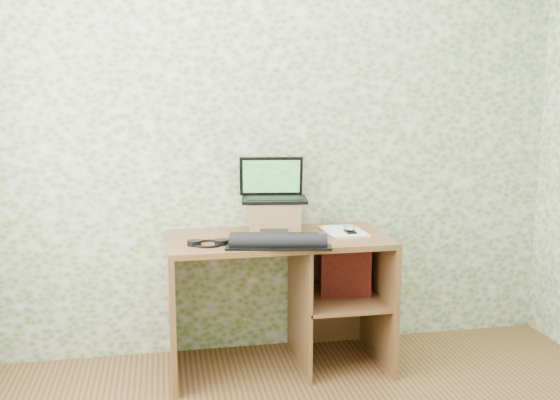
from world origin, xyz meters
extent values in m
plane|color=white|center=(0.00, 1.75, 1.30)|extent=(3.50, 0.00, 3.50)
cube|color=brown|center=(0.00, 1.44, 0.73)|extent=(1.20, 0.60, 0.03)
cube|color=brown|center=(-0.58, 1.44, 0.36)|extent=(0.03, 0.60, 0.72)
cube|color=brown|center=(0.58, 1.44, 0.36)|extent=(0.03, 0.60, 0.72)
cube|color=brown|center=(0.12, 1.44, 0.36)|extent=(0.02, 0.56, 0.72)
cube|color=brown|center=(0.35, 1.44, 0.38)|extent=(0.46, 0.56, 0.02)
cube|color=brown|center=(0.36, 1.73, 0.36)|extent=(0.48, 0.02, 0.72)
cube|color=#9C7045|center=(0.00, 1.58, 0.84)|extent=(0.32, 0.28, 0.17)
cube|color=black|center=(0.00, 1.58, 0.93)|extent=(0.39, 0.30, 0.02)
cube|color=black|center=(0.00, 1.58, 0.94)|extent=(0.33, 0.18, 0.00)
cube|color=black|center=(0.00, 1.69, 1.05)|extent=(0.37, 0.11, 0.23)
cube|color=#1B5C1A|center=(0.00, 1.68, 1.05)|extent=(0.33, 0.09, 0.19)
cube|color=black|center=(-0.05, 1.31, 0.77)|extent=(0.50, 0.26, 0.04)
cube|color=black|center=(-0.05, 1.31, 0.78)|extent=(0.18, 0.18, 0.06)
cylinder|color=black|center=(-0.05, 1.18, 0.79)|extent=(0.50, 0.17, 0.07)
cube|color=black|center=(-0.05, 1.18, 0.76)|extent=(0.55, 0.21, 0.01)
torus|color=black|center=(-0.39, 1.32, 0.76)|extent=(0.16, 0.16, 0.01)
cylinder|color=black|center=(-0.46, 1.33, 0.76)|extent=(0.07, 0.07, 0.03)
cylinder|color=black|center=(-0.32, 1.32, 0.76)|extent=(0.07, 0.07, 0.03)
cube|color=silver|center=(0.38, 1.47, 0.76)|extent=(0.22, 0.31, 0.01)
ellipsoid|color=#BBBBBD|center=(0.40, 1.41, 0.78)|extent=(0.06, 0.10, 0.03)
cylinder|color=black|center=(0.41, 1.49, 0.77)|extent=(0.01, 0.15, 0.01)
cube|color=maroon|center=(0.39, 1.44, 0.56)|extent=(0.29, 0.15, 0.33)
camera|label=1|loc=(-0.61, -1.83, 1.52)|focal=40.00mm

